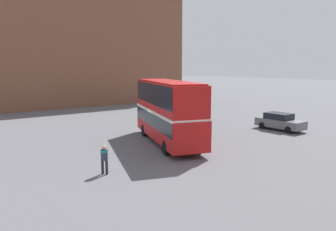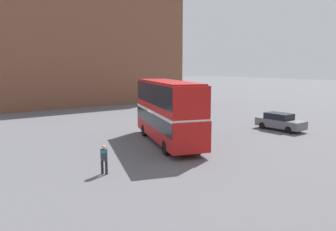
{
  "view_description": "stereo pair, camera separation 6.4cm",
  "coord_description": "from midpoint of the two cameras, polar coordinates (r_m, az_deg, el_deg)",
  "views": [
    {
      "loc": [
        19.8,
        -14.64,
        5.84
      ],
      "look_at": [
        0.19,
        -0.02,
        2.13
      ],
      "focal_mm": 35.0,
      "sensor_mm": 36.0,
      "label": 1
    },
    {
      "loc": [
        19.84,
        -14.59,
        5.84
      ],
      "look_at": [
        0.19,
        -0.02,
        2.13
      ],
      "focal_mm": 35.0,
      "sensor_mm": 36.0,
      "label": 2
    }
  ],
  "objects": [
    {
      "name": "building_row_left",
      "position": [
        52.35,
        -14.73,
        11.39
      ],
      "size": [
        8.84,
        32.73,
        17.19
      ],
      "color": "brown",
      "rests_on": "ground_plane"
    },
    {
      "name": "double_decker_bus",
      "position": [
        24.66,
        0.08,
        1.29
      ],
      "size": [
        10.32,
        5.72,
        4.72
      ],
      "rotation": [
        0.0,
        0.0,
        -0.33
      ],
      "color": "red",
      "rests_on": "ground_plane"
    },
    {
      "name": "pedestrian_foreground",
      "position": [
        18.15,
        -10.99,
        -7.02
      ],
      "size": [
        0.56,
        0.56,
        1.62
      ],
      "rotation": [
        0.0,
        0.0,
        2.25
      ],
      "color": "#232328",
      "rests_on": "ground_plane"
    },
    {
      "name": "ground_plane",
      "position": [
        25.31,
        -0.15,
        -4.71
      ],
      "size": [
        240.0,
        240.0,
        0.0
      ],
      "primitive_type": "plane",
      "color": "#5B5B60"
    },
    {
      "name": "parked_car_kerb_far",
      "position": [
        35.04,
        3.21,
        0.28
      ],
      "size": [
        4.19,
        2.22,
        1.48
      ],
      "rotation": [
        0.0,
        0.0,
        -0.12
      ],
      "color": "black",
      "rests_on": "ground_plane"
    },
    {
      "name": "parked_car_kerb_near",
      "position": [
        31.74,
        18.97,
        -1.01
      ],
      "size": [
        4.44,
        1.83,
        1.56
      ],
      "rotation": [
        0.0,
        0.0,
        0.01
      ],
      "color": "slate",
      "rests_on": "ground_plane"
    }
  ]
}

